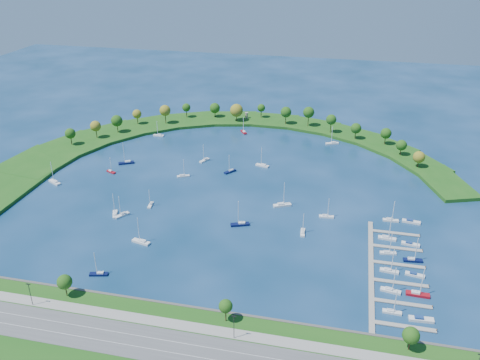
% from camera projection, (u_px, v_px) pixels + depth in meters
% --- Properties ---
extents(ground, '(700.00, 700.00, 0.00)m').
position_uv_depth(ground, '(229.00, 189.00, 285.41)').
color(ground, '#082B48').
rests_on(ground, ground).
extents(south_shoreline, '(420.00, 43.10, 11.60)m').
position_uv_depth(south_shoreline, '(146.00, 342.00, 177.39)').
color(south_shoreline, '#1B4F15').
rests_on(south_shoreline, ground).
extents(breakwater, '(286.74, 247.64, 2.00)m').
position_uv_depth(breakwater, '(180.00, 149.00, 336.80)').
color(breakwater, '#1B4F15').
rests_on(breakwater, ground).
extents(breakwater_trees, '(232.91, 90.18, 14.74)m').
position_uv_depth(breakwater_trees, '(242.00, 119.00, 361.38)').
color(breakwater_trees, '#382314').
rests_on(breakwater_trees, breakwater).
extents(harbor_tower, '(2.60, 2.60, 4.45)m').
position_uv_depth(harbor_tower, '(247.00, 115.00, 388.41)').
color(harbor_tower, gray).
rests_on(harbor_tower, breakwater).
extents(dock_system, '(24.28, 82.00, 1.60)m').
position_uv_depth(dock_system, '(389.00, 272.00, 214.93)').
color(dock_system, gray).
rests_on(dock_system, ground).
extents(moored_boat_0, '(7.66, 2.79, 11.02)m').
position_uv_depth(moored_boat_0, '(326.00, 216.00, 256.69)').
color(moored_boat_0, silver).
rests_on(moored_boat_0, ground).
extents(moored_boat_1, '(9.62, 5.78, 13.68)m').
position_uv_depth(moored_boat_1, '(240.00, 224.00, 249.57)').
color(moored_boat_1, '#090F3A').
rests_on(moored_boat_1, ground).
extents(moored_boat_2, '(2.61, 7.47, 10.78)m').
position_uv_depth(moored_boat_2, '(303.00, 232.00, 242.87)').
color(moored_boat_2, silver).
rests_on(moored_boat_2, ground).
extents(moored_boat_3, '(5.42, 8.04, 11.56)m').
position_uv_depth(moored_boat_3, '(205.00, 160.00, 320.41)').
color(moored_boat_3, silver).
rests_on(moored_boat_3, ground).
extents(moored_boat_4, '(2.59, 6.84, 9.82)m').
position_uv_depth(moored_boat_4, '(150.00, 204.00, 267.67)').
color(moored_boat_4, silver).
rests_on(moored_boat_4, ground).
extents(moored_boat_5, '(7.76, 2.33, 11.35)m').
position_uv_depth(moored_boat_5, '(159.00, 135.00, 359.98)').
color(moored_boat_5, silver).
rests_on(moored_boat_5, ground).
extents(moored_boat_6, '(6.70, 7.68, 11.76)m').
position_uv_depth(moored_boat_6, '(230.00, 171.00, 305.34)').
color(moored_boat_6, '#090F3A').
rests_on(moored_boat_6, ground).
extents(moored_boat_7, '(8.07, 3.95, 11.43)m').
position_uv_depth(moored_boat_7, '(99.00, 273.00, 213.21)').
color(moored_boat_7, '#090F3A').
rests_on(moored_boat_7, ground).
extents(moored_boat_8, '(9.77, 6.88, 14.15)m').
position_uv_depth(moored_boat_8, '(126.00, 162.00, 316.63)').
color(moored_boat_8, '#090F3A').
rests_on(moored_boat_8, ground).
extents(moored_boat_9, '(9.24, 5.66, 13.16)m').
position_uv_depth(moored_boat_9, '(332.00, 143.00, 346.15)').
color(moored_boat_9, silver).
rests_on(moored_boat_9, ground).
extents(moored_boat_10, '(9.41, 4.58, 13.33)m').
position_uv_depth(moored_boat_10, '(141.00, 241.00, 235.34)').
color(moored_boat_10, silver).
rests_on(moored_boat_10, ground).
extents(moored_boat_11, '(6.91, 4.58, 9.92)m').
position_uv_depth(moored_boat_11, '(111.00, 171.00, 305.12)').
color(moored_boat_11, maroon).
rests_on(moored_boat_11, ground).
extents(moored_boat_12, '(9.31, 6.56, 13.48)m').
position_uv_depth(moored_boat_12, '(55.00, 182.00, 291.84)').
color(moored_boat_12, silver).
rests_on(moored_boat_12, ground).
extents(moored_boat_13, '(5.52, 8.41, 12.06)m').
position_uv_depth(moored_boat_13, '(115.00, 214.00, 258.56)').
color(moored_boat_13, silver).
rests_on(moored_boat_13, ground).
extents(moored_boat_14, '(8.81, 4.43, 12.47)m').
position_uv_depth(moored_boat_14, '(262.00, 165.00, 313.11)').
color(moored_boat_14, silver).
rests_on(moored_boat_14, ground).
extents(moored_boat_15, '(7.60, 5.36, 11.01)m').
position_uv_depth(moored_boat_15, '(183.00, 176.00, 299.54)').
color(moored_boat_15, silver).
rests_on(moored_boat_15, ground).
extents(moored_boat_16, '(9.81, 6.58, 14.11)m').
position_uv_depth(moored_boat_16, '(282.00, 205.00, 267.17)').
color(moored_boat_16, silver).
rests_on(moored_boat_16, ground).
extents(moored_boat_17, '(6.15, 7.86, 11.64)m').
position_uv_depth(moored_boat_17, '(244.00, 132.00, 366.01)').
color(moored_boat_17, maroon).
rests_on(moored_boat_17, ground).
extents(moored_boat_18, '(6.16, 7.95, 11.74)m').
position_uv_depth(moored_boat_18, '(122.00, 214.00, 257.93)').
color(moored_boat_18, silver).
rests_on(moored_boat_18, ground).
extents(docked_boat_0, '(7.28, 2.28, 10.60)m').
position_uv_depth(docked_boat_0, '(392.00, 311.00, 191.84)').
color(docked_boat_0, silver).
rests_on(docked_boat_0, ground).
extents(docked_boat_1, '(9.34, 3.22, 1.87)m').
position_uv_depth(docked_boat_1, '(421.00, 319.00, 188.17)').
color(docked_boat_1, silver).
rests_on(docked_boat_1, ground).
extents(docked_boat_2, '(8.39, 3.55, 11.94)m').
position_uv_depth(docked_boat_2, '(391.00, 290.00, 203.25)').
color(docked_boat_2, silver).
rests_on(docked_boat_2, ground).
extents(docked_boat_3, '(9.37, 2.94, 13.64)m').
position_uv_depth(docked_boat_3, '(418.00, 294.00, 201.10)').
color(docked_boat_3, maroon).
rests_on(docked_boat_3, ground).
extents(docked_boat_4, '(8.16, 3.07, 11.71)m').
position_uv_depth(docked_boat_4, '(389.00, 270.00, 215.15)').
color(docked_boat_4, silver).
rests_on(docked_boat_4, ground).
extents(docked_boat_5, '(8.26, 3.55, 1.63)m').
position_uv_depth(docked_boat_5, '(415.00, 275.00, 212.87)').
color(docked_boat_5, silver).
rests_on(docked_boat_5, ground).
extents(docked_boat_6, '(7.52, 3.10, 10.72)m').
position_uv_depth(docked_boat_6, '(388.00, 252.00, 227.42)').
color(docked_boat_6, silver).
rests_on(docked_boat_6, ground).
extents(docked_boat_7, '(8.53, 3.28, 12.22)m').
position_uv_depth(docked_boat_7, '(413.00, 260.00, 222.20)').
color(docked_boat_7, '#090F3A').
rests_on(docked_boat_7, ground).
extents(docked_boat_8, '(8.61, 3.13, 12.39)m').
position_uv_depth(docked_boat_8, '(387.00, 238.00, 238.24)').
color(docked_boat_8, silver).
rests_on(docked_boat_8, ground).
extents(docked_boat_9, '(8.56, 3.48, 1.70)m').
position_uv_depth(docked_boat_9, '(410.00, 244.00, 233.87)').
color(docked_boat_9, silver).
rests_on(docked_boat_9, ground).
extents(docked_boat_10, '(7.93, 2.61, 11.51)m').
position_uv_depth(docked_boat_10, '(391.00, 220.00, 253.32)').
color(docked_boat_10, silver).
rests_on(docked_boat_10, ground).
extents(docked_boat_11, '(9.17, 3.57, 1.82)m').
position_uv_depth(docked_boat_11, '(411.00, 222.00, 252.04)').
color(docked_boat_11, silver).
rests_on(docked_boat_11, ground).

